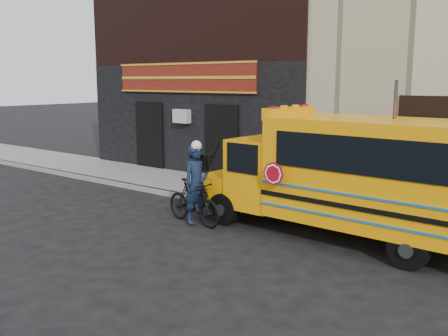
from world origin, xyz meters
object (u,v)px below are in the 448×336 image
object	(u,v)px
bicycle	(193,202)
cyclist	(197,186)
sign_pole	(392,155)
school_bus	(348,173)

from	to	relation	value
bicycle	cyclist	xyz separation A→B (m)	(0.09, 0.03, 0.41)
sign_pole	cyclist	world-z (taller)	sign_pole
sign_pole	school_bus	bearing A→B (deg)	-152.93
sign_pole	cyclist	xyz separation A→B (m)	(-4.23, -1.62, -0.97)
sign_pole	bicycle	size ratio (longest dim) A/B	1.91
bicycle	cyclist	bearing A→B (deg)	-65.45
school_bus	cyclist	world-z (taller)	school_bus
school_bus	sign_pole	distance (m)	1.01
school_bus	cyclist	distance (m)	3.67
cyclist	sign_pole	bearing A→B (deg)	-52.05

